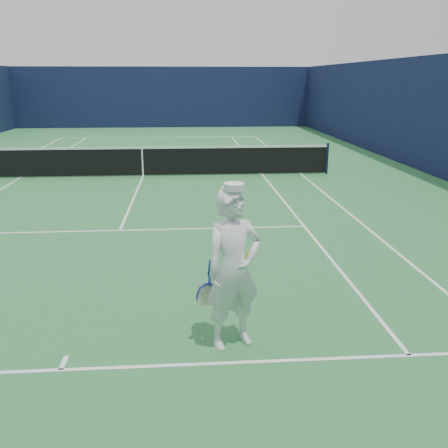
% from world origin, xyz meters
% --- Properties ---
extents(ground, '(80.00, 80.00, 0.00)m').
position_xyz_m(ground, '(0.00, 0.00, 0.00)').
color(ground, '#2B7239').
rests_on(ground, ground).
extents(court_markings, '(11.03, 23.83, 0.01)m').
position_xyz_m(court_markings, '(0.00, 0.00, 0.00)').
color(court_markings, white).
rests_on(court_markings, ground).
extents(windscreen_fence, '(20.12, 36.12, 4.00)m').
position_xyz_m(windscreen_fence, '(0.00, 0.00, 2.00)').
color(windscreen_fence, '#0F1637').
rests_on(windscreen_fence, ground).
extents(tennis_net, '(12.88, 0.09, 1.07)m').
position_xyz_m(tennis_net, '(0.00, 0.00, 0.55)').
color(tennis_net, '#141E4C').
rests_on(tennis_net, ground).
extents(tennis_player, '(0.92, 0.73, 2.06)m').
position_xyz_m(tennis_player, '(2.02, -11.43, 1.00)').
color(tennis_player, white).
rests_on(tennis_player, ground).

